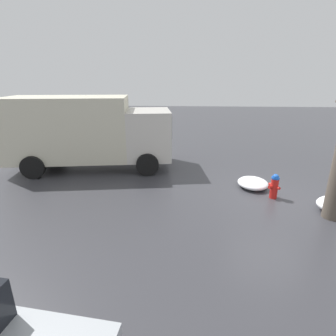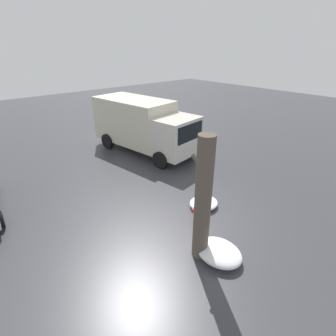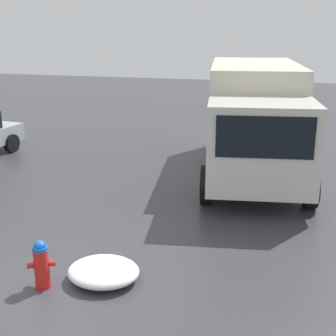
# 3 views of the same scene
# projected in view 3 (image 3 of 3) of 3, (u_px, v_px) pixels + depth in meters

# --- Properties ---
(ground_plane) EXTENTS (60.00, 60.00, 0.00)m
(ground_plane) POSITION_uv_depth(u_px,v_px,m) (43.00, 287.00, 7.50)
(ground_plane) COLOR #38383D
(fire_hydrant) EXTENTS (0.36, 0.43, 0.82)m
(fire_hydrant) POSITION_uv_depth(u_px,v_px,m) (41.00, 264.00, 7.38)
(fire_hydrant) COLOR red
(fire_hydrant) RESTS_ON ground_plane
(delivery_truck) EXTENTS (6.84, 3.38, 3.00)m
(delivery_truck) POSITION_uv_depth(u_px,v_px,m) (254.00, 116.00, 12.79)
(delivery_truck) COLOR beige
(delivery_truck) RESTS_ON ground_plane
(snow_pile_curbside) EXTENTS (1.05, 1.19, 0.32)m
(snow_pile_curbside) POSITION_uv_depth(u_px,v_px,m) (104.00, 272.00, 7.66)
(snow_pile_curbside) COLOR white
(snow_pile_curbside) RESTS_ON ground_plane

